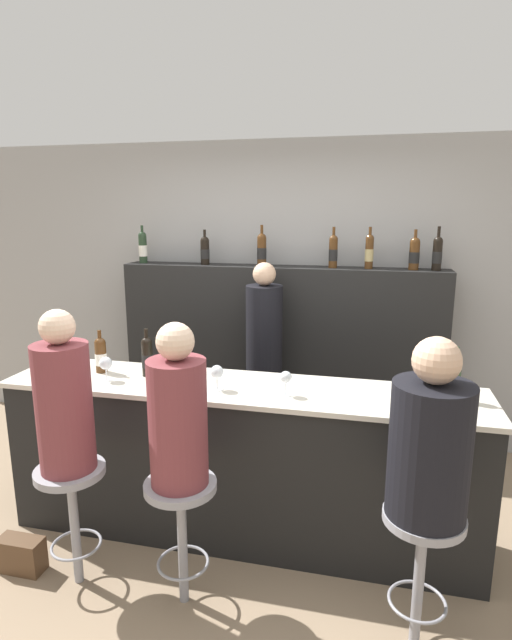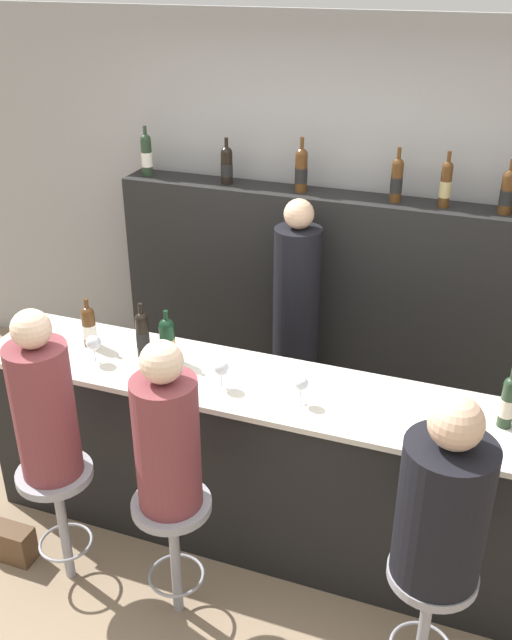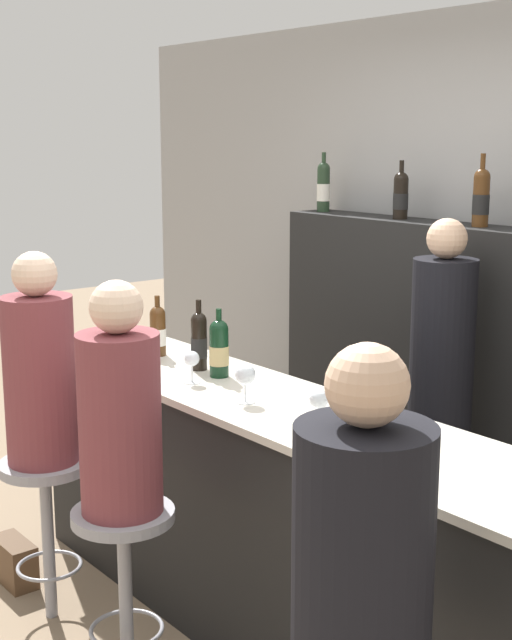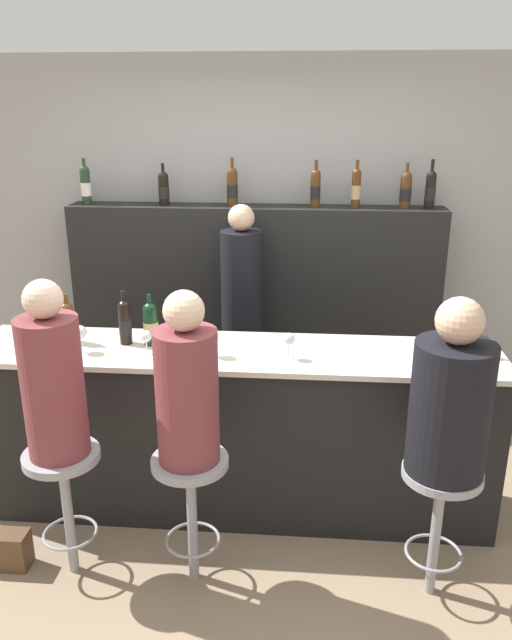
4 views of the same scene
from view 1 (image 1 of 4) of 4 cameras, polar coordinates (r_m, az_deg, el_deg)
The scene contains 27 objects.
ground_plane at distance 3.27m, azimuth -3.14°, elevation -25.68°, with size 16.00×16.00×0.00m, color #8C755B.
wall_back at distance 4.43m, azimuth 3.33°, elevation 3.12°, with size 6.40×0.05×2.60m.
bar_counter at distance 3.21m, azimuth -1.85°, elevation -15.81°, with size 2.90×0.58×0.99m.
back_bar_cabinet at distance 4.33m, azimuth 2.73°, elevation -4.16°, with size 2.72×0.28×1.56m.
wine_bottle_counter_0 at distance 3.37m, azimuth -17.33°, elevation -3.79°, with size 0.07×0.07×0.28m.
wine_bottle_counter_1 at distance 3.22m, azimuth -12.33°, elevation -4.05°, with size 0.07×0.07×0.31m.
wine_bottle_counter_2 at distance 3.17m, azimuth -9.96°, elevation -4.35°, with size 0.08×0.08×0.29m.
wine_bottle_counter_3 at distance 2.96m, azimuth 21.74°, elevation -6.13°, with size 0.07×0.07×0.31m.
wine_bottle_backbar_0 at distance 4.55m, azimuth -12.81°, elevation 8.14°, with size 0.07×0.07×0.33m.
wine_bottle_backbar_1 at distance 4.33m, azimuth -5.85°, elevation 7.94°, with size 0.08×0.08×0.30m.
wine_bottle_backbar_2 at distance 4.19m, azimuth 0.66°, elevation 8.08°, with size 0.08×0.08×0.34m.
wine_bottle_backbar_3 at distance 4.11m, azimuth 8.82°, elevation 7.80°, with size 0.07×0.07×0.33m.
wine_bottle_backbar_4 at distance 4.10m, azimuth 12.82°, elevation 7.68°, with size 0.07×0.07×0.33m.
wine_bottle_backbar_5 at distance 4.11m, azimuth 17.65°, elevation 7.28°, with size 0.08×0.08×0.31m.
wine_bottle_backbar_6 at distance 4.12m, azimuth 20.01°, elevation 7.20°, with size 0.07×0.07×0.34m.
wine_glass_0 at distance 3.20m, azimuth -16.80°, elevation -4.81°, with size 0.08×0.08×0.15m.
wine_glass_1 at distance 3.04m, azimuth -10.84°, elevation -5.65°, with size 0.07×0.07×0.13m.
wine_glass_2 at distance 2.92m, azimuth -4.50°, elevation -6.03°, with size 0.08×0.08×0.15m.
wine_glass_3 at distance 2.83m, azimuth 3.42°, elevation -6.64°, with size 0.07×0.07×0.14m.
bar_stool_left at distance 2.99m, azimuth -20.30°, elevation -18.14°, with size 0.37×0.37×0.69m.
guest_seated_left at distance 2.76m, azimuth -21.13°, elevation -8.58°, with size 0.28×0.28×0.85m.
bar_stool_middle at distance 2.73m, azimuth -8.54°, elevation -20.61°, with size 0.37×0.37×0.69m.
guest_seated_middle at distance 2.49m, azimuth -8.93°, elevation -10.64°, with size 0.29×0.29×0.82m.
bar_stool_right at distance 2.60m, azimuth 18.41°, elevation -23.07°, with size 0.37×0.37×0.69m.
guest_seated_right at distance 2.35m, azimuth 19.27°, elevation -13.02°, with size 0.35×0.35×0.82m.
bartender at distance 4.01m, azimuth 0.92°, elevation -5.79°, with size 0.29×0.29×1.63m.
handbag at distance 3.41m, azimuth -25.25°, elevation -23.08°, with size 0.26×0.12×0.20m.
Camera 1 is at (0.74, -2.46, 2.02)m, focal length 28.00 mm.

